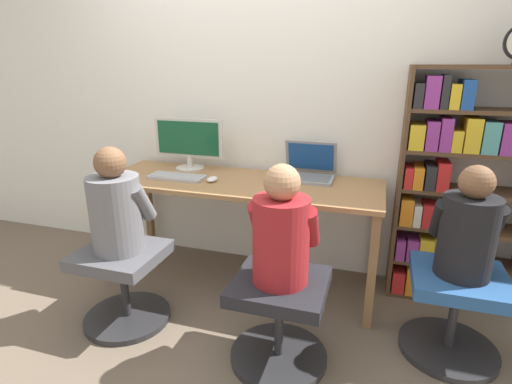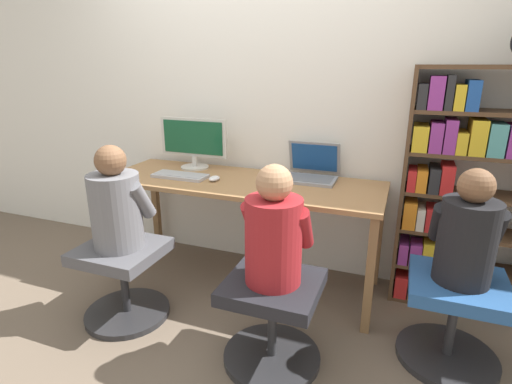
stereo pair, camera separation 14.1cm
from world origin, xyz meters
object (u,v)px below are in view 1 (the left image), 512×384
Objects in this scene: person_at_monitor at (116,207)px; laptop at (308,171)px; person_near_shelf at (468,229)px; person_at_laptop at (281,232)px; bookshelf at (449,192)px; desktop_monitor at (189,143)px; keyboard at (177,177)px; office_chair_left at (124,281)px; office_chair_side at (454,308)px; office_chair_right at (279,315)px.

laptop is at bearing 42.58° from person_at_monitor.
person_at_monitor reaches higher than person_near_shelf.
bookshelf reaches higher than person_at_laptop.
keyboard is at bearing -82.76° from desktop_monitor.
person_near_shelf is (1.79, -0.30, -0.04)m from keyboard.
laptop is at bearing 92.55° from person_at_laptop.
desktop_monitor is 1.04× the size of office_chair_left.
office_chair_left and office_chair_side have the same top height.
person_at_monitor reaches higher than office_chair_side.
person_at_monitor is 1.94m from office_chair_side.
office_chair_side is (0.88, 0.33, -0.47)m from person_at_laptop.
desktop_monitor is 0.93× the size of person_near_shelf.
office_chair_right is at bearing -44.03° from desktop_monitor.
person_near_shelf is at bearing -32.12° from laptop.
keyboard is (0.03, -0.27, -0.19)m from desktop_monitor.
laptop is 0.91m from bookshelf.
office_chair_left is 1.09m from person_at_laptop.
office_chair_left and office_chair_right have the same top height.
person_near_shelf is at bearing 21.05° from person_at_laptop.
person_at_monitor is (-0.94, -0.87, -0.07)m from laptop.
person_near_shelf is at bearing -9.49° from keyboard.
person_near_shelf is (0.00, 0.00, 0.46)m from office_chair_side.
office_chair_side is at bearing 21.05° from office_chair_right.
laptop is 0.70× the size of office_chair_side.
person_at_monitor is 0.40× the size of bookshelf.
person_near_shelf is (0.01, -0.58, -0.02)m from bookshelf.
desktop_monitor is 0.90× the size of person_at_laptop.
person_at_laptop is 1.16× the size of office_chair_side.
person_at_laptop is (0.91, -0.64, -0.03)m from keyboard.
keyboard is 0.78m from office_chair_left.
laptop is at bearing 147.69° from office_chair_side.
bookshelf is (1.81, 0.02, -0.21)m from desktop_monitor.
office_chair_left is 0.98m from office_chair_right.
bookshelf is at bearing 46.89° from office_chair_right.
laptop is 0.70× the size of office_chair_left.
person_near_shelf is at bearing 8.88° from office_chair_left.
person_at_monitor reaches higher than laptop.
desktop_monitor reaches higher than person_near_shelf.
office_chair_side is (0.92, -0.58, -0.54)m from laptop.
office_chair_right is 0.86× the size of person_at_laptop.
keyboard is at bearing 170.38° from office_chair_side.
desktop_monitor is 1.82m from bookshelf.
bookshelf is (1.77, 0.28, -0.03)m from keyboard.
desktop_monitor is at bearing 136.10° from person_at_laptop.
person_at_monitor is 2.04m from bookshelf.
office_chair_side is at bearing 8.62° from person_at_monitor.
keyboard is at bearing 144.85° from person_at_laptop.
keyboard is 0.66× the size of person_near_shelf.
laptop is at bearing 147.88° from person_near_shelf.
office_chair_left is at bearing -92.91° from desktop_monitor.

